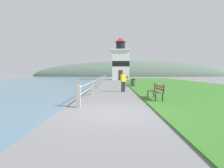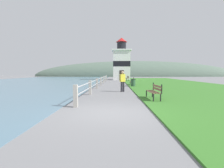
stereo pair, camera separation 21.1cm
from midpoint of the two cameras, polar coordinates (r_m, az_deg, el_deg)
ground_plane at (r=6.87m, az=-0.44°, el=-9.32°), size 160.00×160.00×0.00m
grass_verge at (r=24.04m, az=18.87°, el=-0.05°), size 12.00×48.26×0.06m
water_strip at (r=26.93m, az=-31.45°, el=-0.06°), size 24.00×77.22×0.01m
seawall_railing at (r=20.95m, az=-4.03°, el=1.14°), size 0.18×26.53×1.02m
park_bench_near at (r=10.14m, az=13.67°, el=-2.09°), size 0.56×1.69×0.94m
park_bench_midway at (r=21.33m, az=6.34°, el=1.03°), size 0.62×1.73×0.94m
park_bench_far at (r=32.75m, az=4.53°, el=2.00°), size 0.66×1.87×0.94m
lighthouse at (r=37.24m, az=2.64°, el=7.08°), size 3.99×3.99×8.83m
person_strolling at (r=14.03m, az=3.25°, el=1.11°), size 0.46×0.38×1.66m
trash_bin at (r=19.15m, az=6.59°, el=0.38°), size 0.54×0.54×0.84m
distant_hillside at (r=69.33m, az=7.12°, el=2.48°), size 80.00×16.00×12.00m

